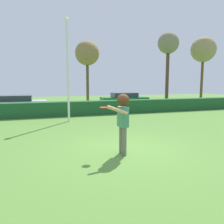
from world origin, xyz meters
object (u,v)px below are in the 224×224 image
(willow_tree, at_px, (203,50))
(bare_elm_tree, at_px, (168,45))
(frisbee, at_px, (103,108))
(oak_tree, at_px, (87,54))
(lamppost, at_px, (68,65))
(parked_car_green, at_px, (124,99))
(parked_car_silver, at_px, (16,103))
(person, at_px, (123,115))

(willow_tree, height_order, bare_elm_tree, bare_elm_tree)
(frisbee, xyz_separation_m, oak_tree, (3.11, 16.39, 3.67))
(lamppost, bearing_deg, bare_elm_tree, 33.86)
(willow_tree, xyz_separation_m, bare_elm_tree, (-3.82, 0.53, 0.38))
(lamppost, relative_size, bare_elm_tree, 0.78)
(oak_tree, bearing_deg, willow_tree, -17.47)
(willow_tree, distance_m, bare_elm_tree, 3.88)
(lamppost, height_order, parked_car_green, lamppost)
(parked_car_silver, height_order, willow_tree, willow_tree)
(person, bearing_deg, lamppost, 96.68)
(bare_elm_tree, bearing_deg, person, -126.71)
(parked_car_silver, xyz_separation_m, bare_elm_tree, (13.96, 2.45, 5.16))
(lamppost, xyz_separation_m, parked_car_silver, (-3.11, 4.83, -2.39))
(parked_car_green, relative_size, bare_elm_tree, 0.61)
(person, bearing_deg, frisbee, 156.43)
(person, height_order, bare_elm_tree, bare_elm_tree)
(parked_car_silver, xyz_separation_m, oak_tree, (6.44, 5.49, 4.38))
(frisbee, distance_m, oak_tree, 17.08)
(frisbee, relative_size, parked_car_silver, 0.05)
(person, xyz_separation_m, frisbee, (-0.52, 0.23, 0.23))
(willow_tree, relative_size, oak_tree, 1.07)
(person, xyz_separation_m, parked_car_silver, (-3.85, 11.12, -0.49))
(person, relative_size, parked_car_green, 0.42)
(person, distance_m, lamppost, 6.61)
(person, distance_m, willow_tree, 19.57)
(parked_car_green, distance_m, oak_tree, 6.39)
(lamppost, xyz_separation_m, bare_elm_tree, (10.85, 7.28, 2.76))
(frisbee, xyz_separation_m, bare_elm_tree, (10.63, 13.34, 4.44))
(parked_car_silver, xyz_separation_m, willow_tree, (17.79, 1.92, 4.78))
(parked_car_green, height_order, oak_tree, oak_tree)
(person, relative_size, willow_tree, 0.27)
(lamppost, bearing_deg, oak_tree, 72.11)
(person, xyz_separation_m, parked_car_green, (5.12, 12.71, -0.49))
(bare_elm_tree, bearing_deg, willow_tree, -7.88)
(willow_tree, bearing_deg, person, -136.91)
(lamppost, bearing_deg, frisbee, -87.93)
(lamppost, xyz_separation_m, parked_car_green, (5.86, 6.42, -2.39))
(person, bearing_deg, parked_car_green, 68.06)
(frisbee, distance_m, lamppost, 6.29)
(bare_elm_tree, bearing_deg, parked_car_green, -170.21)
(oak_tree, bearing_deg, parked_car_silver, -139.55)
(parked_car_green, bearing_deg, bare_elm_tree, 9.79)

